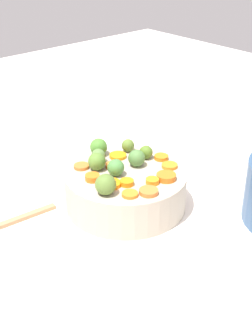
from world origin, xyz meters
name	(u,v)px	position (x,y,z in m)	size (l,w,h in m)	color
tabletop	(132,213)	(0.00, 0.00, 0.01)	(2.40, 2.40, 0.02)	white
serving_bowl_carrots	(126,189)	(0.02, 0.00, 0.06)	(0.25, 0.25, 0.08)	#B5A993
carrot_slice_0	(92,177)	(0.04, 0.07, 0.10)	(0.03, 0.03, 0.01)	orange
carrot_slice_1	(111,184)	(0.00, 0.06, 0.10)	(0.04, 0.04, 0.01)	orange
carrot_slice_2	(130,194)	(-0.05, 0.05, 0.10)	(0.03, 0.03, 0.01)	orange
carrot_slice_3	(113,166)	(0.05, 0.01, 0.10)	(0.03, 0.03, 0.01)	orange
carrot_slice_4	(170,166)	(-0.02, -0.08, 0.10)	(0.03, 0.03, 0.01)	orange
carrot_slice_5	(152,181)	(-0.05, -0.01, 0.10)	(0.03, 0.03, 0.01)	orange
carrot_slice_6	(118,156)	(0.08, -0.03, 0.10)	(0.04, 0.04, 0.01)	orange
carrot_slice_7	(81,166)	(0.09, 0.05, 0.10)	(0.03, 0.03, 0.01)	orange
carrot_slice_8	(127,183)	(-0.02, 0.03, 0.10)	(0.03, 0.03, 0.01)	orange
carrot_slice_9	(166,177)	(-0.05, -0.04, 0.10)	(0.04, 0.04, 0.01)	orange
carrot_slice_10	(149,192)	(-0.07, 0.02, 0.10)	(0.04, 0.04, 0.01)	orange
carrot_slice_11	(161,157)	(0.01, -0.10, 0.10)	(0.03, 0.03, 0.01)	orange
brussels_sprout_0	(146,152)	(0.04, -0.07, 0.11)	(0.03, 0.03, 0.03)	#537526
brussels_sprout_1	(106,184)	(-0.02, 0.08, 0.12)	(0.04, 0.04, 0.04)	#597731
brussels_sprout_2	(99,147)	(0.12, -0.01, 0.12)	(0.04, 0.04, 0.04)	#4B832E
brussels_sprout_3	(128,145)	(0.09, -0.07, 0.11)	(0.03, 0.03, 0.03)	olive
brussels_sprout_4	(97,162)	(0.07, 0.03, 0.12)	(0.04, 0.04, 0.04)	#567D2F
brussels_sprout_5	(137,158)	(0.03, -0.04, 0.11)	(0.04, 0.04, 0.04)	#4F7D3E
brussels_sprout_6	(116,168)	(0.02, 0.02, 0.11)	(0.03, 0.03, 0.03)	#4A8740
brussels_sprout_7	(98,156)	(0.09, 0.01, 0.11)	(0.03, 0.03, 0.03)	#5B803F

